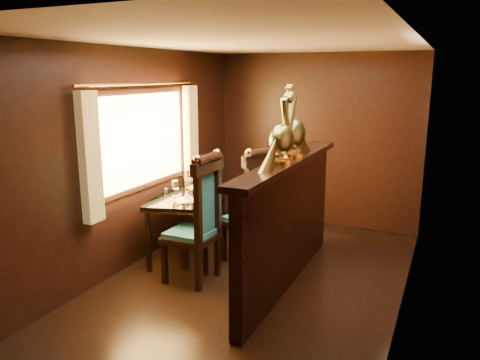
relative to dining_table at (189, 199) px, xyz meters
The scene contains 8 objects.
ground 1.40m from the dining_table, 29.47° to the right, with size 5.00×5.00×0.00m, color black.
room_shell 1.43m from the dining_table, 30.82° to the right, with size 3.04×5.04×2.52m.
partition 1.41m from the dining_table, 12.15° to the right, with size 0.26×2.70×1.36m.
dining_table is the anchor object (origin of this frame).
chair_left 0.84m from the dining_table, 50.18° to the right, with size 0.52×0.57×1.43m.
chair_right 0.88m from the dining_table, ahead, with size 0.67×0.68×1.42m.
peacock_left 1.80m from the dining_table, 21.90° to the right, with size 0.23×0.61×0.72m, color #174730, non-canonical shape.
peacock_right 1.73m from the dining_table, ahead, with size 0.24×0.63×0.75m, color #174730, non-canonical shape.
Camera 1 is at (1.81, -4.16, 2.21)m, focal length 35.00 mm.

